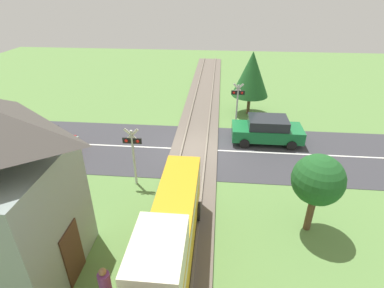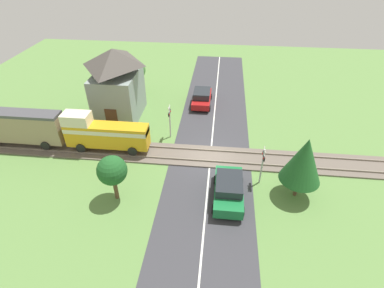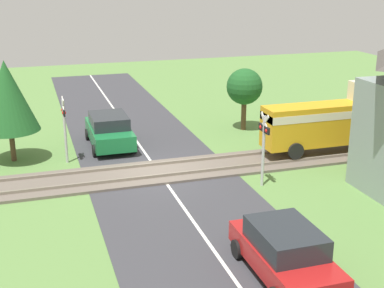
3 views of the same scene
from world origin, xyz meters
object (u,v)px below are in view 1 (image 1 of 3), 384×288
at_px(crossing_signal_west_approach, 237,99).
at_px(crossing_signal_east_approach, 133,149).
at_px(pedestrian_by_station, 106,287).
at_px(car_near_crossing, 267,130).
at_px(car_far_side, 35,143).

xyz_separation_m(crossing_signal_west_approach, crossing_signal_east_approach, (5.21, 7.41, 0.00)).
distance_m(crossing_signal_west_approach, pedestrian_by_station, 14.50).
distance_m(crossing_signal_east_approach, pedestrian_by_station, 6.49).
relative_size(car_near_crossing, crossing_signal_east_approach, 1.40).
distance_m(car_near_crossing, crossing_signal_west_approach, 3.11).
xyz_separation_m(car_far_side, crossing_signal_west_approach, (-11.69, -5.14, 1.17)).
bearing_deg(crossing_signal_east_approach, crossing_signal_west_approach, -125.14).
bearing_deg(pedestrian_by_station, car_near_crossing, -118.76).
xyz_separation_m(car_far_side, pedestrian_by_station, (-7.21, 8.59, -0.11)).
distance_m(crossing_signal_west_approach, crossing_signal_east_approach, 9.06).
relative_size(crossing_signal_west_approach, crossing_signal_east_approach, 1.00).
distance_m(car_far_side, pedestrian_by_station, 11.21).
xyz_separation_m(car_near_crossing, car_far_side, (13.50, 2.88, -0.04)).
bearing_deg(pedestrian_by_station, crossing_signal_west_approach, -108.06).
relative_size(car_far_side, crossing_signal_east_approach, 1.35).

